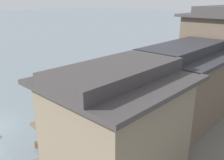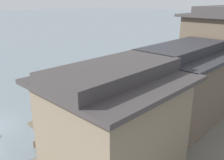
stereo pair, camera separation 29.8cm
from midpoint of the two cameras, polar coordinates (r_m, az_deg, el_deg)
name	(u,v)px [view 1 (the left image)]	position (r m, az deg, el deg)	size (l,w,h in m)	color
boat_moored_nearest	(142,98)	(25.35, 6.71, -4.19)	(1.63, 3.91, 0.68)	#33281E
boat_moored_third	(182,77)	(33.20, 15.95, 0.64)	(1.02, 4.87, 0.54)	#33281E
boat_moored_far	(63,131)	(19.61, -11.81, -11.70)	(2.03, 5.06, 0.75)	brown
boat_midriver_drifting	(206,68)	(38.88, 21.11, 2.72)	(0.97, 5.54, 0.64)	brown
boat_midriver_upstream	(186,51)	(50.35, 16.95, 6.50)	(5.21, 3.64, 0.43)	#232326
boat_crossing_west	(218,60)	(44.25, 23.56, 4.37)	(1.16, 3.69, 0.79)	#33281E
house_waterfront_nearest	(116,119)	(13.64, 0.32, -9.20)	(7.06, 7.48, 6.14)	#7F705B
house_waterfront_second	(180,84)	(19.65, 15.40, -0.99)	(6.59, 8.26, 6.14)	brown
house_waterfront_tall	(221,53)	(26.15, 24.02, 5.84)	(6.81, 7.80, 8.74)	brown
mooring_post_dock_near	(63,142)	(16.74, -11.89, -14.13)	(0.20, 0.20, 0.84)	#473828
mooring_post_dock_mid	(155,97)	(23.68, 9.83, -3.87)	(0.20, 0.20, 0.82)	#473828
mooring_post_dock_far	(202,74)	(32.40, 20.14, 1.44)	(0.20, 0.20, 0.85)	#473828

